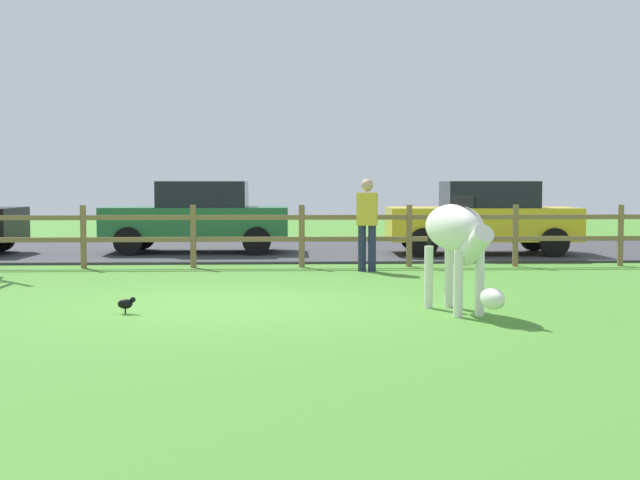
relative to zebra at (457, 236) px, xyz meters
name	(u,v)px	position (x,y,z in m)	size (l,w,h in m)	color
ground_plane	(226,304)	(-2.83, 0.91, -0.93)	(60.00, 60.00, 0.00)	#47842D
parking_asphalt	(251,249)	(-2.83, 10.21, -0.90)	(28.00, 7.40, 0.05)	#38383D
paddock_fence	(193,232)	(-3.74, 5.91, -0.26)	(20.27, 0.11, 1.17)	olive
zebra	(457,236)	(0.00, 0.00, 0.00)	(0.81, 1.89, 1.41)	white
crow_on_grass	(126,303)	(-3.97, 0.09, -0.80)	(0.22, 0.10, 0.20)	black
parked_car_yellow	(483,217)	(2.23, 8.26, -0.08)	(4.05, 1.98, 1.56)	yellow
parked_car_green	(198,216)	(-3.93, 8.94, -0.08)	(4.02, 1.92, 1.56)	#236B38
visitor_near_fence	(367,220)	(-0.59, 5.08, -0.02)	(0.40, 0.28, 1.64)	#232847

